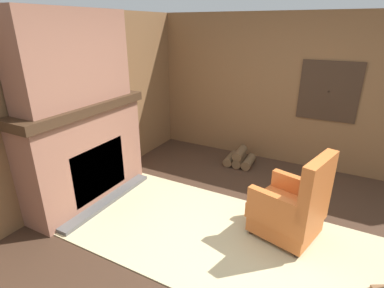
% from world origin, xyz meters
% --- Properties ---
extents(ground_plane, '(14.00, 14.00, 0.00)m').
position_xyz_m(ground_plane, '(0.00, 0.00, 0.00)').
color(ground_plane, '#3D281C').
extents(wood_panel_wall_left, '(0.06, 5.49, 2.43)m').
position_xyz_m(wood_panel_wall_left, '(-2.47, 0.00, 1.21)').
color(wood_panel_wall_left, brown).
rests_on(wood_panel_wall_left, ground).
extents(wood_panel_wall_back, '(5.49, 0.09, 2.43)m').
position_xyz_m(wood_panel_wall_back, '(0.01, 2.47, 1.22)').
color(wood_panel_wall_back, brown).
rests_on(wood_panel_wall_back, ground).
extents(fireplace_hearth, '(0.66, 1.80, 1.34)m').
position_xyz_m(fireplace_hearth, '(-2.20, 0.00, 0.66)').
color(fireplace_hearth, '#93604C').
rests_on(fireplace_hearth, ground).
extents(chimney_breast, '(0.40, 1.50, 1.07)m').
position_xyz_m(chimney_breast, '(-2.22, 0.00, 1.87)').
color(chimney_breast, '#93604C').
rests_on(chimney_breast, fireplace_hearth).
extents(area_rug, '(3.96, 1.71, 0.01)m').
position_xyz_m(area_rug, '(-0.10, 0.05, 0.01)').
color(area_rug, '#C6B789').
rests_on(area_rug, ground).
extents(armchair, '(0.81, 0.77, 1.04)m').
position_xyz_m(armchair, '(0.36, 0.43, 0.37)').
color(armchair, '#C6662D').
rests_on(armchair, ground).
extents(firewood_stack, '(0.49, 0.45, 0.28)m').
position_xyz_m(firewood_stack, '(-0.76, 1.96, 0.11)').
color(firewood_stack, brown).
rests_on(firewood_stack, ground).
extents(oil_lamp_vase, '(0.13, 0.13, 0.29)m').
position_xyz_m(oil_lamp_vase, '(-2.26, -0.46, 1.44)').
color(oil_lamp_vase, '#B24C42').
rests_on(oil_lamp_vase, fireplace_hearth).
extents(storage_case, '(0.14, 0.27, 0.14)m').
position_xyz_m(storage_case, '(-2.26, 0.26, 1.41)').
color(storage_case, brown).
rests_on(storage_case, fireplace_hearth).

